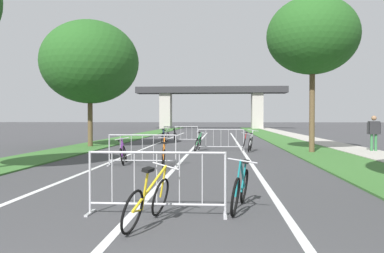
% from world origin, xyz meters
% --- Properties ---
extents(grass_verge_left, '(2.48, 69.23, 0.05)m').
position_xyz_m(grass_verge_left, '(-5.84, 28.32, 0.03)').
color(grass_verge_left, '#386B2D').
rests_on(grass_verge_left, ground).
extents(grass_verge_right, '(2.48, 69.23, 0.05)m').
position_xyz_m(grass_verge_right, '(5.84, 28.32, 0.03)').
color(grass_verge_right, '#386B2D').
rests_on(grass_verge_right, ground).
extents(sidewalk_path_right, '(1.88, 69.23, 0.08)m').
position_xyz_m(sidewalk_path_right, '(8.02, 28.32, 0.04)').
color(sidewalk_path_right, '#ADA89E').
rests_on(sidewalk_path_right, ground).
extents(lane_stripe_center, '(0.14, 40.05, 0.01)m').
position_xyz_m(lane_stripe_center, '(0.00, 20.02, 0.00)').
color(lane_stripe_center, silver).
rests_on(lane_stripe_center, ground).
extents(lane_stripe_right_lane, '(0.14, 40.05, 0.01)m').
position_xyz_m(lane_stripe_right_lane, '(2.53, 20.02, 0.00)').
color(lane_stripe_right_lane, silver).
rests_on(lane_stripe_right_lane, ground).
extents(lane_stripe_left_lane, '(0.14, 40.05, 0.01)m').
position_xyz_m(lane_stripe_left_lane, '(-2.53, 20.02, 0.00)').
color(lane_stripe_left_lane, silver).
rests_on(lane_stripe_left_lane, ground).
extents(overpass_bridge, '(22.63, 3.32, 6.30)m').
position_xyz_m(overpass_bridge, '(0.00, 57.21, 4.65)').
color(overpass_bridge, '#2D2D30').
rests_on(overpass_bridge, ground).
extents(tree_left_oak_mid, '(5.34, 5.34, 6.95)m').
position_xyz_m(tree_left_oak_mid, '(-5.73, 19.06, 4.67)').
color(tree_left_oak_mid, brown).
rests_on(tree_left_oak_mid, ground).
extents(tree_right_cypress_far, '(4.13, 4.13, 7.10)m').
position_xyz_m(tree_right_cypress_far, '(5.62, 16.17, 5.33)').
color(tree_right_cypress_far, brown).
rests_on(tree_right_cypress_far, ground).
extents(crowd_barrier_nearest, '(2.31, 0.45, 1.05)m').
position_xyz_m(crowd_barrier_nearest, '(0.42, 4.34, 0.52)').
color(crowd_barrier_nearest, '#ADADB2').
rests_on(crowd_barrier_nearest, ground).
extents(crowd_barrier_second, '(2.31, 0.47, 1.05)m').
position_xyz_m(crowd_barrier_second, '(-1.15, 10.85, 0.52)').
color(crowd_barrier_second, '#ADADB2').
rests_on(crowd_barrier_second, ground).
extents(crowd_barrier_third, '(2.31, 0.48, 1.05)m').
position_xyz_m(crowd_barrier_third, '(1.47, 17.37, 0.52)').
color(crowd_barrier_third, '#ADADB2').
rests_on(crowd_barrier_third, ground).
extents(crowd_barrier_fourth, '(2.31, 0.49, 1.05)m').
position_xyz_m(crowd_barrier_fourth, '(-1.20, 23.88, 0.52)').
color(crowd_barrier_fourth, '#ADADB2').
rests_on(crowd_barrier_fourth, ground).
extents(bicycle_teal_0, '(0.54, 1.68, 0.96)m').
position_xyz_m(bicycle_teal_0, '(1.81, 4.85, 0.36)').
color(bicycle_teal_0, black).
rests_on(bicycle_teal_0, ground).
extents(bicycle_black_1, '(0.42, 1.64, 0.97)m').
position_xyz_m(bicycle_black_1, '(-1.63, 24.43, 0.35)').
color(bicycle_black_1, black).
rests_on(bicycle_black_1, ground).
extents(bicycle_silver_2, '(0.63, 1.64, 1.05)m').
position_xyz_m(bicycle_silver_2, '(2.89, 16.82, 0.38)').
color(bicycle_silver_2, black).
rests_on(bicycle_silver_2, ground).
extents(bicycle_yellow_3, '(0.70, 1.68, 0.90)m').
position_xyz_m(bicycle_yellow_3, '(0.39, 3.73, 0.36)').
color(bicycle_yellow_3, black).
rests_on(bicycle_yellow_3, ground).
extents(bicycle_purple_4, '(0.63, 1.67, 0.91)m').
position_xyz_m(bicycle_purple_4, '(-1.94, 11.42, 0.34)').
color(bicycle_purple_4, black).
rests_on(bicycle_purple_4, ground).
extents(bicycle_white_5, '(0.61, 1.64, 1.02)m').
position_xyz_m(bicycle_white_5, '(-2.17, 23.32, 0.38)').
color(bicycle_white_5, black).
rests_on(bicycle_white_5, ground).
extents(bicycle_green_6, '(0.56, 1.70, 0.95)m').
position_xyz_m(bicycle_green_6, '(0.37, 16.78, 0.37)').
color(bicycle_green_6, black).
rests_on(bicycle_green_6, ground).
extents(bicycle_blue_7, '(0.43, 1.60, 0.91)m').
position_xyz_m(bicycle_blue_7, '(-2.41, 24.34, 0.36)').
color(bicycle_blue_7, black).
rests_on(bicycle_blue_7, ground).
extents(bicycle_orange_8, '(0.44, 1.64, 0.97)m').
position_xyz_m(bicycle_orange_8, '(-0.37, 10.41, 0.37)').
color(bicycle_orange_8, black).
rests_on(bicycle_orange_8, ground).
extents(bicycle_red_9, '(0.47, 1.59, 0.90)m').
position_xyz_m(bicycle_red_9, '(2.66, 17.84, 0.35)').
color(bicycle_red_9, black).
rests_on(bicycle_red_9, ground).
extents(pedestrian_waiting, '(0.62, 0.29, 1.71)m').
position_xyz_m(pedestrian_waiting, '(8.53, 16.62, 1.04)').
color(pedestrian_waiting, '#33723F').
rests_on(pedestrian_waiting, ground).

